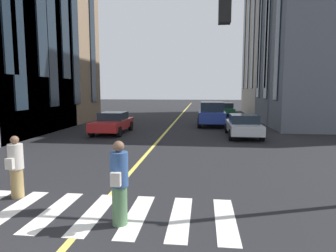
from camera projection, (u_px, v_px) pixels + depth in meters
name	position (u px, v px, depth m)	size (l,w,h in m)	color
lane_centre_line	(171.00, 126.00, 23.27)	(80.00, 0.16, 0.01)	#D8C64C
crosswalk_marking	(94.00, 213.00, 6.95)	(2.40, 6.45, 0.01)	silver
car_green_mid	(225.00, 109.00, 32.71)	(3.90, 1.89, 1.40)	#1E6038
car_silver_parked_b	(243.00, 125.00, 18.06)	(4.40, 1.95, 1.37)	#B7BABF
car_blue_near	(212.00, 113.00, 23.56)	(4.70, 2.14, 1.88)	navy
car_red_oncoming	(113.00, 123.00, 19.57)	(4.40, 1.95, 1.37)	#B21E1E
pedestrian_near	(119.00, 183.00, 6.27)	(0.50, 0.38, 1.81)	#4C724C
pedestrian_companion	(16.00, 167.00, 7.88)	(0.50, 0.38, 1.66)	#997F4C
traffic_light_mast	(315.00, 46.00, 7.30)	(0.36, 4.59, 5.50)	#595B60
building_right_near	(306.00, 10.00, 29.66)	(16.98, 10.02, 21.27)	#A89E8E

